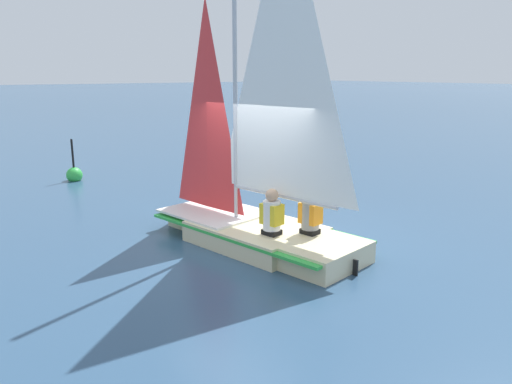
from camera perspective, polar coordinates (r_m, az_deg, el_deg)
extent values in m
plane|color=#2D4C6B|center=(9.13, 0.00, -5.92)|extent=(260.00, 260.00, 0.00)
cube|color=beige|center=(9.07, 0.00, -4.82)|extent=(1.98, 2.48, 0.37)
cube|color=beige|center=(10.18, -6.46, -2.85)|extent=(1.04, 1.07, 0.37)
cube|color=beige|center=(8.12, 8.16, -7.21)|extent=(1.52, 1.16, 0.37)
cube|color=green|center=(9.03, 0.00, -4.11)|extent=(2.30, 4.20, 0.05)
cube|color=silver|center=(9.78, -4.73, -2.24)|extent=(1.78, 2.06, 0.04)
cylinder|color=#B7B7BC|center=(8.97, -2.42, 14.18)|extent=(0.08, 0.08, 5.55)
cylinder|color=#B7B7BC|center=(8.44, 3.02, -0.47)|extent=(0.46, 2.23, 0.07)
pyramid|color=white|center=(8.20, 3.24, 16.12)|extent=(0.42, 2.11, 4.77)
pyramid|color=red|center=(9.55, -5.59, 9.80)|extent=(0.29, 1.36, 3.92)
cube|color=black|center=(7.87, 11.29, -8.47)|extent=(0.04, 0.08, 0.26)
cube|color=black|center=(8.51, 1.79, -5.75)|extent=(0.28, 0.32, 0.45)
cylinder|color=white|center=(8.37, 1.82, -2.68)|extent=(0.35, 0.35, 0.50)
cube|color=yellow|center=(8.36, 1.82, -2.51)|extent=(0.32, 0.38, 0.35)
sphere|color=tan|center=(8.28, 1.83, -0.36)|extent=(0.22, 0.22, 0.22)
cube|color=black|center=(8.60, 6.15, -5.62)|extent=(0.28, 0.32, 0.45)
cylinder|color=gray|center=(8.46, 6.23, -2.58)|extent=(0.35, 0.35, 0.50)
cube|color=orange|center=(8.45, 6.24, -2.42)|extent=(0.32, 0.38, 0.35)
sphere|color=brown|center=(8.37, 6.29, -0.29)|extent=(0.22, 0.22, 0.22)
cylinder|color=white|center=(8.35, 6.31, 0.26)|extent=(0.24, 0.24, 0.06)
sphere|color=green|center=(15.27, -20.04, 1.83)|extent=(0.45, 0.45, 0.45)
cylinder|color=black|center=(15.17, -20.22, 4.05)|extent=(0.06, 0.06, 0.88)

